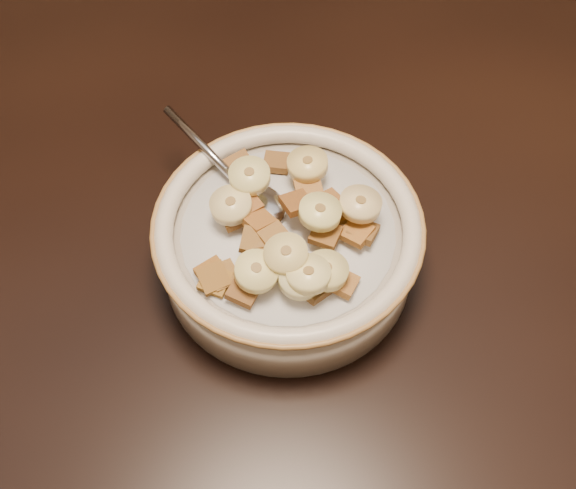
{
  "coord_description": "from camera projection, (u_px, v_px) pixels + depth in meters",
  "views": [
    {
      "loc": [
        0.03,
        -0.44,
        1.29
      ],
      "look_at": [
        0.06,
        -0.1,
        0.78
      ],
      "focal_mm": 50.0,
      "sensor_mm": 36.0,
      "label": 1
    }
  ],
  "objects": [
    {
      "name": "cereal_square_1",
      "position": [
        264.0,
        238.0,
        0.57
      ],
      "size": [
        0.02,
        0.02,
        0.01
      ],
      "primitive_type": "cube",
      "rotation": [
        -0.02,
        0.07,
        1.64
      ],
      "color": "brown",
      "rests_on": "milk"
    },
    {
      "name": "cereal_bowl",
      "position": [
        288.0,
        249.0,
        0.62
      ],
      "size": [
        0.19,
        0.19,
        0.05
      ],
      "primitive_type": "cylinder",
      "color": "beige",
      "rests_on": "table"
    },
    {
      "name": "cereal_square_16",
      "position": [
        314.0,
        289.0,
        0.56
      ],
      "size": [
        0.03,
        0.03,
        0.01
      ],
      "primitive_type": "cube",
      "rotation": [
        0.23,
        0.09,
        2.24
      ],
      "color": "brown",
      "rests_on": "milk"
    },
    {
      "name": "cereal_square_17",
      "position": [
        248.0,
        177.0,
        0.61
      ],
      "size": [
        0.03,
        0.03,
        0.01
      ],
      "primitive_type": "cube",
      "rotation": [
        0.12,
        0.01,
        0.37
      ],
      "color": "brown",
      "rests_on": "milk"
    },
    {
      "name": "floor",
      "position": [
        243.0,
        472.0,
        1.35
      ],
      "size": [
        4.0,
        4.5,
        0.1
      ],
      "primitive_type": "cube",
      "color": "#422816",
      "rests_on": "ground"
    },
    {
      "name": "spoon",
      "position": [
        260.0,
        204.0,
        0.61
      ],
      "size": [
        0.06,
        0.06,
        0.01
      ],
      "primitive_type": "ellipsoid",
      "rotation": [
        0.0,
        0.0,
        3.78
      ],
      "color": "#9C9DA5",
      "rests_on": "cereal_bowl"
    },
    {
      "name": "banana_slice_6",
      "position": [
        301.0,
        278.0,
        0.55
      ],
      "size": [
        0.04,
        0.04,
        0.01
      ],
      "primitive_type": "cylinder",
      "rotation": [
        0.07,
        -0.07,
        1.44
      ],
      "color": "beige",
      "rests_on": "milk"
    },
    {
      "name": "cereal_square_10",
      "position": [
        339.0,
        212.0,
        0.59
      ],
      "size": [
        0.02,
        0.02,
        0.01
      ],
      "primitive_type": "cube",
      "rotation": [
        -0.01,
        -0.04,
        1.6
      ],
      "color": "#925B17",
      "rests_on": "milk"
    },
    {
      "name": "banana_slice_8",
      "position": [
        249.0,
        176.0,
        0.59
      ],
      "size": [
        0.04,
        0.04,
        0.01
      ],
      "primitive_type": "cylinder",
      "rotation": [
        -0.07,
        -0.02,
        2.42
      ],
      "color": "#E2D886",
      "rests_on": "milk"
    },
    {
      "name": "cereal_square_15",
      "position": [
        224.0,
        276.0,
        0.57
      ],
      "size": [
        0.03,
        0.03,
        0.01
      ],
      "primitive_type": "cube",
      "rotation": [
        0.05,
        -0.15,
        1.95
      ],
      "color": "olive",
      "rests_on": "milk"
    },
    {
      "name": "banana_slice_4",
      "position": [
        256.0,
        271.0,
        0.55
      ],
      "size": [
        0.04,
        0.03,
        0.02
      ],
      "primitive_type": "cylinder",
      "rotation": [
        -0.1,
        -0.13,
        3.03
      ],
      "color": "#EFE287",
      "rests_on": "milk"
    },
    {
      "name": "milk",
      "position": [
        288.0,
        232.0,
        0.6
      ],
      "size": [
        0.16,
        0.16,
        0.0
      ],
      "primitive_type": "cylinder",
      "color": "white",
      "rests_on": "cereal_bowl"
    },
    {
      "name": "table",
      "position": [
        202.0,
        185.0,
        0.71
      ],
      "size": [
        1.44,
        0.97,
        0.04
      ],
      "primitive_type": "cube",
      "rotation": [
        0.0,
        0.0,
        0.05
      ],
      "color": "black",
      "rests_on": "floor"
    },
    {
      "name": "cereal_square_11",
      "position": [
        258.0,
        221.0,
        0.58
      ],
      "size": [
        0.03,
        0.03,
        0.01
      ],
      "primitive_type": "cube",
      "rotation": [
        0.2,
        0.11,
        2.16
      ],
      "color": "brown",
      "rests_on": "milk"
    },
    {
      "name": "cereal_square_6",
      "position": [
        325.0,
        235.0,
        0.58
      ],
      "size": [
        0.03,
        0.03,
        0.01
      ],
      "primitive_type": "cube",
      "rotation": [
        0.01,
        0.01,
        1.06
      ],
      "color": "brown",
      "rests_on": "milk"
    },
    {
      "name": "cereal_square_8",
      "position": [
        308.0,
        188.0,
        0.6
      ],
      "size": [
        0.02,
        0.02,
        0.01
      ],
      "primitive_type": "cube",
      "rotation": [
        -0.05,
        -0.13,
        1.67
      ],
      "color": "olive",
      "rests_on": "milk"
    },
    {
      "name": "cereal_square_4",
      "position": [
        297.0,
        203.0,
        0.58
      ],
      "size": [
        0.03,
        0.03,
        0.01
      ],
      "primitive_type": "cube",
      "rotation": [
        0.1,
        0.16,
        1.92
      ],
      "color": "brown",
      "rests_on": "milk"
    },
    {
      "name": "cereal_square_5",
      "position": [
        214.0,
        278.0,
        0.56
      ],
      "size": [
        0.03,
        0.03,
        0.01
      ],
      "primitive_type": "cube",
      "rotation": [
        0.23,
        -0.08,
        0.31
      ],
      "color": "brown",
      "rests_on": "milk"
    },
    {
      "name": "cereal_square_7",
      "position": [
        240.0,
        165.0,
        0.62
      ],
      "size": [
        0.03,
        0.03,
        0.01
      ],
      "primitive_type": "cube",
      "rotation": [
        0.17,
        -0.18,
        0.37
      ],
      "color": "brown",
      "rests_on": "milk"
    },
    {
      "name": "cereal_square_19",
      "position": [
        277.0,
        162.0,
        0.63
      ],
      "size": [
        0.02,
        0.02,
        0.01
      ],
      "primitive_type": "cube",
      "rotation": [
        0.16,
        -0.01,
        2.9
      ],
      "color": "brown",
      "rests_on": "milk"
    },
    {
      "name": "banana_slice_0",
      "position": [
        231.0,
        205.0,
        0.58
      ],
      "size": [
        0.04,
        0.04,
        0.01
      ],
      "primitive_type": "cylinder",
      "rotation": [
        -0.04,
        -0.1,
        0.88
      ],
      "color": "#D7C786",
      "rests_on": "milk"
    },
    {
      "name": "cereal_square_9",
      "position": [
        212.0,
        273.0,
        0.57
      ],
      "size": [
        0.03,
        0.03,
        0.01
      ],
      "primitive_type": "cube",
      "rotation": [
        -0.05,
        -0.02,
        2.06
      ],
      "color": "brown",
      "rests_on": "milk"
    },
    {
      "name": "cereal_square_23",
      "position": [
        236.0,
        216.0,
        0.59
      ],
      "size": [
        0.02,
        0.02,
        0.01
      ],
      "primitive_type": "cube",
      "rotation": [
        -0.19,
        0.1,
        1.79
      ],
      "color": "brown",
      "rests_on": "milk"
    },
    {
      "name": "cereal_square_21",
      "position": [
        244.0,
        291.0,
        0.56
      ],
      "size": [
        0.03,
        0.03,
        0.01
      ],
      "primitive_type": "cube",
      "rotation": [
        0.05,
        -0.12,
        2.61
      ],
      "color": "brown",
      "rests_on": "milk"
    },
    {
      "name": "banana_slice_7",
      "position": [
        286.0,
        254.0,
        0.55
      ],
      "size": [
        0.04,
        0.04,
        0.01
      ],
      "primitive_type": "cylinder",
      "rotation": [
        -0.13,
        0.01,
        2.24
      ],
      "color": "#DFBB6D",
      "rests_on": "milk"
    },
    {
      "name": "cereal_square_24",
      "position": [
        273.0,
        235.0,
        0.57
      ],
      "size": [
        0.03,
        0.03,
        0.01
      ],
      "primitive_type": "cube",
      "rotation": [
        -0.12,
        0.11,
        0.43
      ],
      "color": "olive",
      "rests_on": "milk"
    },
    {
      "name": "cereal_square_12",
      "position": [
        215.0,
        281.0,
        0.57
      ],
      "size": [
        0.03,
        0.03,
        0.01
      ],
      "primitive_type": "cube",
      "rotation": [
        -0.16,
        -0.08,
        2.64
      ],
      "color": "brown",
      "rests_on": "milk"
    },
    {
      "name": "banana_slice_9",
      "position": [
        320.0,
        212.0,
        0.57
      ],
      "size": [
        0.03,
        0.03,
        0.01
      ],
      "primitive_type": "cylinder",
      "rotation": [
        -0.05,
        0.12,
        0.05
      ],
      "color": "#FEF3A0",
      "rests_on": "milk"
    },
    {
      "name": "cereal_square_22",
      "position": [
        261.0,
        251.0,
        0.57
      ],
      "size": [
        0.03,
        0.03,
        0.01
      ],
      "primitive_type": "cube",
      "rotation": [
        0.16,
        -0.06,
        1.29
      ],
      "color": "brown",
      "rests_on": "milk"
    },
    {
      "name": "cereal_square_13",
      "position": [
        246.0,
        204.0,
        0.59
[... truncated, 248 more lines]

